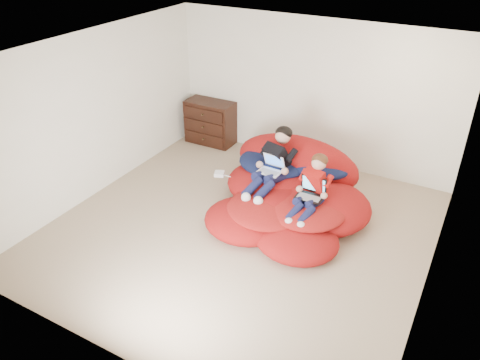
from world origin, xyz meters
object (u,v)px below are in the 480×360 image
at_px(older_boy, 274,160).
at_px(younger_boy, 312,186).
at_px(dresser, 210,122).
at_px(beanbag_pile, 289,192).
at_px(laptop_black, 311,191).
at_px(laptop_white, 272,167).

height_order(older_boy, younger_boy, older_boy).
bearing_deg(dresser, older_boy, -34.13).
xyz_separation_m(dresser, older_boy, (1.97, -1.34, 0.29)).
xyz_separation_m(beanbag_pile, older_boy, (-0.29, 0.04, 0.44)).
bearing_deg(dresser, laptop_black, -31.88).
bearing_deg(dresser, laptop_white, -35.76).
relative_size(younger_boy, laptop_white, 2.77).
distance_m(dresser, beanbag_pile, 2.65).
bearing_deg(beanbag_pile, older_boy, 172.23).
bearing_deg(dresser, younger_boy, -31.56).
height_order(older_boy, laptop_black, older_boy).
bearing_deg(laptop_white, dresser, 144.24).
xyz_separation_m(laptop_white, laptop_black, (0.74, -0.27, -0.06)).
bearing_deg(beanbag_pile, laptop_white, -171.41).
relative_size(older_boy, laptop_white, 3.50).
distance_m(dresser, older_boy, 2.40).
bearing_deg(older_boy, beanbag_pile, -7.77).
bearing_deg(laptop_black, beanbag_pile, 145.39).
xyz_separation_m(beanbag_pile, younger_boy, (0.45, -0.29, 0.37)).
distance_m(beanbag_pile, laptop_white, 0.47).
bearing_deg(older_boy, laptop_white, -90.00).
xyz_separation_m(younger_boy, laptop_white, (-0.74, 0.24, -0.01)).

